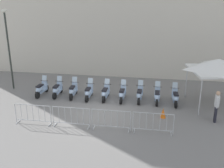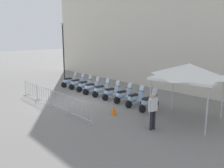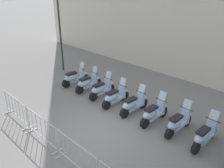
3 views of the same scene
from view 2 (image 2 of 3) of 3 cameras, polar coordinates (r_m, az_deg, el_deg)
ground_plane at (r=15.42m, az=-8.93°, el=-4.35°), size 120.00×120.00×0.00m
motorcycle_0 at (r=20.08m, az=-10.42°, el=0.59°), size 0.73×1.70×1.24m
motorcycle_1 at (r=19.19m, az=-8.59°, el=0.16°), size 0.64×1.72×1.24m
motorcycle_2 at (r=18.29m, az=-6.74°, el=-0.34°), size 0.60×1.72×1.24m
motorcycle_3 at (r=17.35m, az=-5.04°, el=-0.95°), size 0.65×1.72×1.24m
motorcycle_4 at (r=16.54m, az=-2.64°, el=-1.52°), size 0.69×1.71×1.24m
motorcycle_5 at (r=15.73m, az=-0.13°, el=-2.19°), size 0.68×1.71×1.24m
motorcycle_6 at (r=15.00m, az=2.85°, el=-2.87°), size 0.68×1.71×1.24m
motorcycle_7 at (r=14.23m, az=5.75°, el=-3.71°), size 0.67×1.71×1.24m
motorcycle_8 at (r=13.49m, az=9.01°, el=-4.63°), size 0.62×1.72×1.24m
barrier_segment_0 at (r=17.21m, az=-19.43°, el=-1.43°), size 1.94×0.76×1.07m
barrier_segment_1 at (r=15.37m, az=-16.50°, el=-2.73°), size 1.94×0.76×1.07m
barrier_segment_2 at (r=13.59m, az=-12.77°, el=-4.36°), size 1.94×0.76×1.07m
barrier_segment_3 at (r=11.89m, az=-7.93°, el=-6.45°), size 1.94×0.76×1.07m
street_lamp at (r=22.48m, az=-11.95°, el=9.12°), size 0.36×0.36×5.53m
officer_near_row_end at (r=10.63m, az=10.09°, el=-6.10°), size 0.32×0.53×1.73m
canopy_tent at (r=11.96m, az=18.49°, el=2.99°), size 3.00×3.00×2.91m
traffic_cone at (r=12.64m, az=0.38°, el=-6.44°), size 0.32×0.32×0.55m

